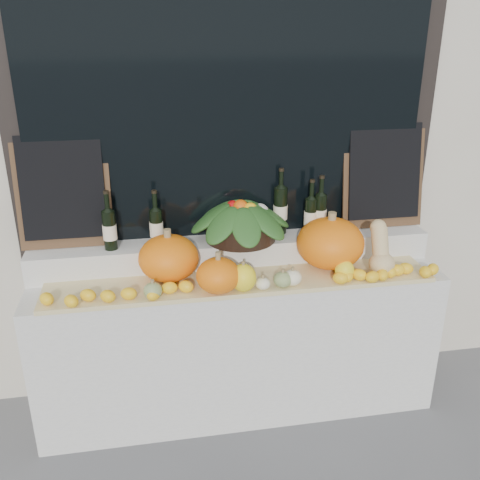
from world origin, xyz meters
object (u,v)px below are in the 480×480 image
at_px(wine_bottle_tall, 280,210).
at_px(pumpkin_left, 169,258).
at_px(pumpkin_right, 330,243).
at_px(produce_bowl, 241,220).
at_px(butternut_squash, 381,252).

bearing_deg(wine_bottle_tall, pumpkin_left, -160.54).
bearing_deg(pumpkin_right, wine_bottle_tall, 135.59).
bearing_deg(produce_bowl, butternut_squash, -21.77).
distance_m(pumpkin_right, wine_bottle_tall, 0.36).
height_order(butternut_squash, produce_bowl, produce_bowl).
height_order(pumpkin_left, produce_bowl, produce_bowl).
bearing_deg(pumpkin_left, produce_bowl, 22.62).
bearing_deg(produce_bowl, pumpkin_left, -157.38).
bearing_deg(butternut_squash, produce_bowl, 158.23).
distance_m(pumpkin_right, produce_bowl, 0.52).
distance_m(pumpkin_left, pumpkin_right, 0.91).
relative_size(pumpkin_right, wine_bottle_tall, 0.97).
height_order(pumpkin_left, wine_bottle_tall, wine_bottle_tall).
relative_size(produce_bowl, wine_bottle_tall, 1.57).
height_order(pumpkin_left, butternut_squash, butternut_squash).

